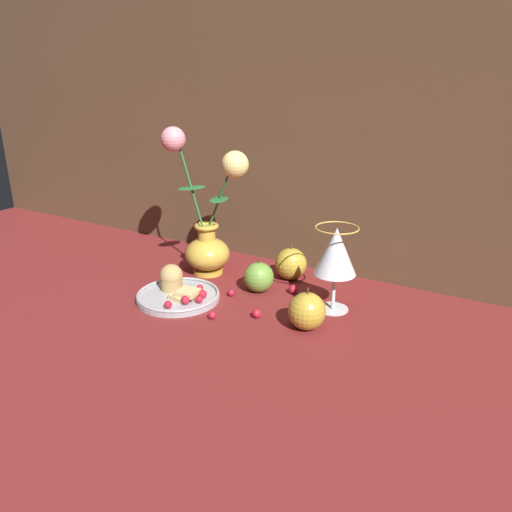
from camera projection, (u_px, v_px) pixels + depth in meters
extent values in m
plane|color=maroon|center=(272.00, 301.00, 1.07)|extent=(2.40, 2.40, 0.00)
cube|color=brown|center=(330.00, 4.00, 1.06)|extent=(2.40, 0.04, 1.20)
cylinder|color=gold|center=(208.00, 271.00, 1.22)|extent=(0.07, 0.07, 0.01)
ellipsoid|color=gold|center=(207.00, 254.00, 1.21)|extent=(0.11, 0.11, 0.08)
cylinder|color=gold|center=(207.00, 235.00, 1.19)|extent=(0.04, 0.04, 0.04)
torus|color=gold|center=(206.00, 226.00, 1.18)|extent=(0.06, 0.06, 0.01)
cylinder|color=#23662D|center=(190.00, 183.00, 1.16)|extent=(0.08, 0.02, 0.20)
ellipsoid|color=#23662D|center=(192.00, 188.00, 1.16)|extent=(0.06, 0.08, 0.00)
sphere|color=pink|center=(173.00, 139.00, 1.14)|extent=(0.06, 0.06, 0.06)
cylinder|color=#23662D|center=(220.00, 196.00, 1.15)|extent=(0.08, 0.02, 0.15)
ellipsoid|color=#23662D|center=(219.00, 199.00, 1.15)|extent=(0.06, 0.08, 0.00)
sphere|color=#EFD67A|center=(235.00, 165.00, 1.11)|extent=(0.06, 0.06, 0.06)
cylinder|color=#A3A3A8|center=(178.00, 297.00, 1.08)|extent=(0.18, 0.18, 0.01)
torus|color=#A3A3A8|center=(178.00, 294.00, 1.08)|extent=(0.18, 0.18, 0.01)
cylinder|color=tan|center=(172.00, 282.00, 1.10)|extent=(0.05, 0.05, 0.03)
sphere|color=tan|center=(171.00, 275.00, 1.10)|extent=(0.05, 0.05, 0.05)
cube|color=#DBBC7A|center=(182.00, 296.00, 1.06)|extent=(0.05, 0.05, 0.01)
cube|color=#DBBC7A|center=(188.00, 292.00, 1.05)|extent=(0.05, 0.05, 0.01)
sphere|color=#AD192D|center=(168.00, 305.00, 1.02)|extent=(0.02, 0.02, 0.02)
sphere|color=#AD192D|center=(185.00, 300.00, 1.03)|extent=(0.02, 0.02, 0.02)
sphere|color=#AD192D|center=(199.00, 300.00, 1.04)|extent=(0.02, 0.02, 0.02)
sphere|color=#AD192D|center=(203.00, 294.00, 1.06)|extent=(0.02, 0.02, 0.02)
sphere|color=#AD192D|center=(200.00, 288.00, 1.10)|extent=(0.01, 0.01, 0.01)
cylinder|color=silver|center=(332.00, 308.00, 1.04)|extent=(0.07, 0.07, 0.00)
cylinder|color=silver|center=(334.00, 291.00, 1.02)|extent=(0.01, 0.01, 0.08)
cone|color=silver|center=(336.00, 251.00, 0.99)|extent=(0.09, 0.09, 0.10)
cone|color=#E5CC66|center=(335.00, 258.00, 1.00)|extent=(0.08, 0.08, 0.07)
torus|color=gold|center=(337.00, 228.00, 0.98)|extent=(0.09, 0.09, 0.00)
sphere|color=#B2932D|center=(291.00, 264.00, 1.18)|extent=(0.08, 0.08, 0.08)
cylinder|color=#4C3319|center=(291.00, 246.00, 1.16)|extent=(0.00, 0.00, 0.01)
sphere|color=#669938|center=(259.00, 277.00, 1.11)|extent=(0.07, 0.07, 0.07)
cylinder|color=#4C3319|center=(259.00, 261.00, 1.10)|extent=(0.00, 0.00, 0.01)
sphere|color=#B2932D|center=(307.00, 311.00, 0.95)|extent=(0.07, 0.07, 0.07)
cylinder|color=#4C3319|center=(308.00, 291.00, 0.93)|extent=(0.00, 0.00, 0.01)
sphere|color=#AD192D|center=(257.00, 313.00, 1.00)|extent=(0.02, 0.02, 0.02)
sphere|color=#AD192D|center=(231.00, 293.00, 1.10)|extent=(0.02, 0.02, 0.02)
sphere|color=#AD192D|center=(212.00, 315.00, 0.99)|extent=(0.02, 0.02, 0.02)
sphere|color=#AD192D|center=(293.00, 289.00, 1.11)|extent=(0.02, 0.02, 0.02)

